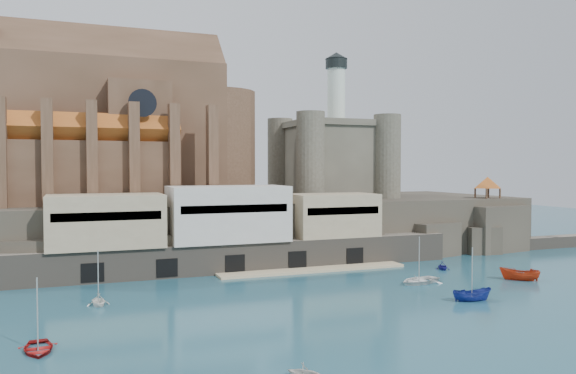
{
  "coord_description": "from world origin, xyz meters",
  "views": [
    {
      "loc": [
        -32.32,
        -60.65,
        15.88
      ],
      "look_at": [
        3.24,
        32.0,
        12.42
      ],
      "focal_mm": 35.0,
      "sensor_mm": 36.0,
      "label": 1
    }
  ],
  "objects_px": {
    "church": "(122,132)",
    "pavilion": "(488,184)",
    "boat_0": "(38,351)",
    "boat_2": "(472,301)",
    "castle_keep": "(332,155)"
  },
  "relations": [
    {
      "from": "church",
      "to": "pavilion",
      "type": "xyz_separation_m",
      "value": [
        66.13,
        -15.85,
        -9.4
      ]
    },
    {
      "from": "boat_0",
      "to": "boat_2",
      "type": "distance_m",
      "value": 47.19
    },
    {
      "from": "boat_0",
      "to": "castle_keep",
      "type": "bearing_deg",
      "value": 40.36
    },
    {
      "from": "pavilion",
      "to": "boat_2",
      "type": "relative_size",
      "value": 1.31
    },
    {
      "from": "castle_keep",
      "to": "pavilion",
      "type": "relative_size",
      "value": 4.58
    },
    {
      "from": "castle_keep",
      "to": "pavilion",
      "type": "bearing_deg",
      "value": -30.18
    },
    {
      "from": "castle_keep",
      "to": "boat_0",
      "type": "xyz_separation_m",
      "value": [
        -51.41,
        -49.2,
        -18.31
      ]
    },
    {
      "from": "castle_keep",
      "to": "boat_2",
      "type": "height_order",
      "value": "castle_keep"
    },
    {
      "from": "boat_2",
      "to": "boat_0",
      "type": "bearing_deg",
      "value": 103.2
    },
    {
      "from": "castle_keep",
      "to": "church",
      "type": "bearing_deg",
      "value": 178.89
    },
    {
      "from": "church",
      "to": "castle_keep",
      "type": "bearing_deg",
      "value": -1.11
    },
    {
      "from": "pavilion",
      "to": "boat_2",
      "type": "xyz_separation_m",
      "value": [
        -30.16,
        -32.7,
        -12.73
      ]
    },
    {
      "from": "boat_2",
      "to": "church",
      "type": "bearing_deg",
      "value": 48.0
    },
    {
      "from": "church",
      "to": "castle_keep",
      "type": "distance_m",
      "value": 40.39
    },
    {
      "from": "pavilion",
      "to": "boat_0",
      "type": "height_order",
      "value": "pavilion"
    }
  ]
}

